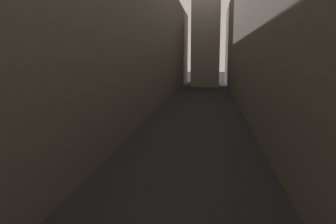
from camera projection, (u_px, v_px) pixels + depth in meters
ground_plane at (199, 112)px, 43.05m from camera, size 264.00×264.00×0.00m
building_block_left at (116, 39)px, 44.95m from camera, size 11.99×108.00×19.06m
building_block_right at (297, 34)px, 41.82m from camera, size 13.58×108.00×20.07m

